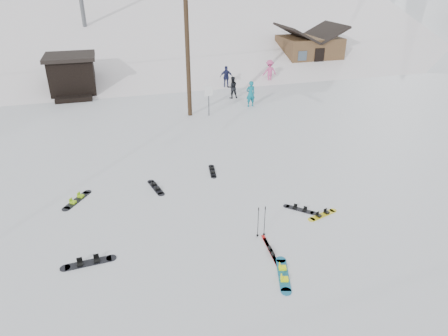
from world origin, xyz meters
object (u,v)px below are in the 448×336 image
object	(u,v)px
utility_pole	(187,36)
hero_snowboard	(283,274)
cabin	(309,51)
hero_skis	(271,252)

from	to	relation	value
utility_pole	hero_snowboard	xyz separation A→B (m)	(-0.32, -14.89, -4.65)
cabin	hero_snowboard	world-z (taller)	cabin
utility_pole	hero_snowboard	bearing A→B (deg)	-91.23
hero_snowboard	hero_skis	world-z (taller)	hero_snowboard
hero_snowboard	utility_pole	bearing A→B (deg)	15.90
utility_pole	cabin	bearing A→B (deg)	37.56
cabin	hero_snowboard	xyz separation A→B (m)	(-13.32, -24.88, -1.45)
utility_pole	hero_skis	bearing A→B (deg)	-91.09
utility_pole	hero_skis	xyz separation A→B (m)	(-0.26, -13.82, -4.65)
cabin	hero_skis	distance (m)	27.30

